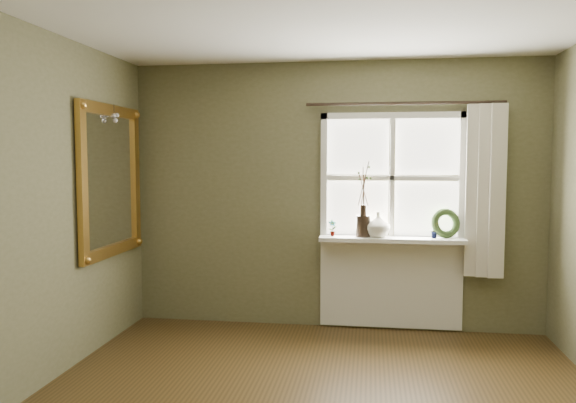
# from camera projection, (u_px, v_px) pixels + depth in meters

# --- Properties ---
(wall_back) EXTENTS (4.00, 0.10, 2.60)m
(wall_back) POSITION_uv_depth(u_px,v_px,m) (335.00, 195.00, 5.53)
(wall_back) COLOR brown
(wall_back) RESTS_ON ground
(wall_front) EXTENTS (4.00, 0.10, 2.60)m
(wall_front) POSITION_uv_depth(u_px,v_px,m) (170.00, 364.00, 0.99)
(wall_front) COLOR brown
(wall_front) RESTS_ON ground
(window_frame) EXTENTS (1.36, 0.06, 1.24)m
(window_frame) POSITION_uv_depth(u_px,v_px,m) (392.00, 178.00, 5.37)
(window_frame) COLOR white
(window_frame) RESTS_ON wall_back
(window_sill) EXTENTS (1.36, 0.26, 0.04)m
(window_sill) POSITION_uv_depth(u_px,v_px,m) (391.00, 239.00, 5.31)
(window_sill) COLOR white
(window_sill) RESTS_ON wall_back
(window_apron) EXTENTS (1.36, 0.04, 0.88)m
(window_apron) POSITION_uv_depth(u_px,v_px,m) (390.00, 283.00, 5.45)
(window_apron) COLOR white
(window_apron) RESTS_ON ground
(dark_jug) EXTENTS (0.17, 0.17, 0.20)m
(dark_jug) POSITION_uv_depth(u_px,v_px,m) (363.00, 226.00, 5.33)
(dark_jug) COLOR black
(dark_jug) RESTS_ON window_sill
(cream_vase) EXTENTS (0.29, 0.29, 0.24)m
(cream_vase) POSITION_uv_depth(u_px,v_px,m) (378.00, 225.00, 5.31)
(cream_vase) COLOR beige
(cream_vase) RESTS_ON window_sill
(wreath) EXTENTS (0.31, 0.21, 0.29)m
(wreath) POSITION_uv_depth(u_px,v_px,m) (446.00, 226.00, 5.26)
(wreath) COLOR #293D1B
(wreath) RESTS_ON window_sill
(potted_plant_left) EXTENTS (0.10, 0.08, 0.16)m
(potted_plant_left) POSITION_uv_depth(u_px,v_px,m) (332.00, 228.00, 5.38)
(potted_plant_left) COLOR #293D1B
(potted_plant_left) RESTS_ON window_sill
(potted_plant_right) EXTENTS (0.08, 0.07, 0.15)m
(potted_plant_right) POSITION_uv_depth(u_px,v_px,m) (435.00, 230.00, 5.24)
(potted_plant_right) COLOR #293D1B
(potted_plant_right) RESTS_ON window_sill
(curtain) EXTENTS (0.36, 0.12, 1.59)m
(curtain) POSITION_uv_depth(u_px,v_px,m) (485.00, 191.00, 5.16)
(curtain) COLOR beige
(curtain) RESTS_ON wall_back
(curtain_rod) EXTENTS (1.84, 0.03, 0.03)m
(curtain_rod) POSITION_uv_depth(u_px,v_px,m) (404.00, 103.00, 5.24)
(curtain_rod) COLOR black
(curtain_rod) RESTS_ON wall_back
(gilt_mirror) EXTENTS (0.10, 1.14, 1.36)m
(gilt_mirror) POSITION_uv_depth(u_px,v_px,m) (111.00, 180.00, 5.04)
(gilt_mirror) COLOR white
(gilt_mirror) RESTS_ON wall_left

